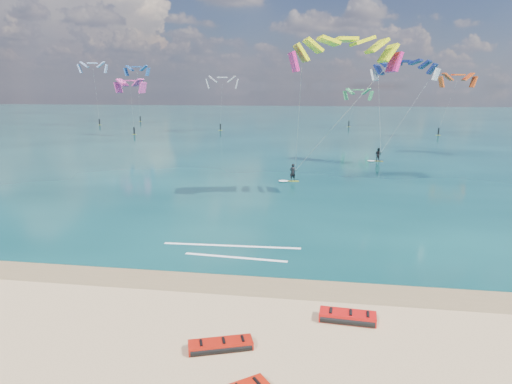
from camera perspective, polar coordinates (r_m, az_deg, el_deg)
ground at (r=57.86m, az=1.85°, el=3.95°), size 320.00×320.00×0.00m
wet_sand_strip at (r=22.78m, az=-9.55°, el=-10.84°), size 320.00×2.40×0.01m
sea at (r=121.26m, az=5.50°, el=8.69°), size 320.00×200.00×0.04m
packed_kite_left at (r=17.31m, az=-4.44°, el=-18.96°), size 2.66×1.75×0.36m
packed_kite_mid at (r=19.34m, az=11.35°, el=-15.50°), size 2.52×1.32×0.42m
kitesurfer_main at (r=40.27m, az=7.66°, el=10.23°), size 11.77×9.53×14.37m
kitesurfer_far at (r=57.12m, az=16.78°, el=10.73°), size 8.60×5.31×13.46m
shoreline_foam at (r=26.23m, az=-2.87°, el=-7.30°), size 8.11×2.39×0.01m
distant_kites at (r=99.77m, az=-5.65°, el=11.15°), size 81.81×34.39×14.30m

